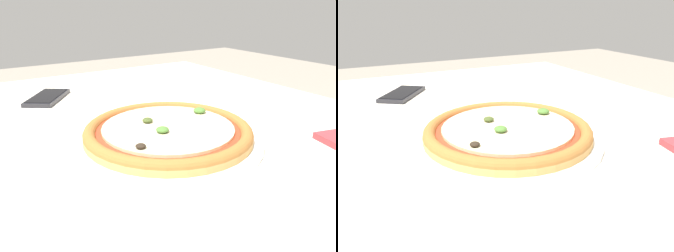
# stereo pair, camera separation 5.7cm
# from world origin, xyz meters

# --- Properties ---
(dining_table) EXTENTS (1.48, 1.14, 0.74)m
(dining_table) POSITION_xyz_m (0.00, 0.00, 0.67)
(dining_table) COLOR #997047
(dining_table) RESTS_ON ground_plane
(pizza_plate) EXTENTS (0.33, 0.33, 0.04)m
(pizza_plate) POSITION_xyz_m (0.24, -0.08, 0.76)
(pizza_plate) COLOR white
(pizza_plate) RESTS_ON dining_table
(cell_phone) EXTENTS (0.14, 0.16, 0.01)m
(cell_phone) POSITION_xyz_m (0.13, 0.31, 0.75)
(cell_phone) COLOR #232328
(cell_phone) RESTS_ON dining_table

